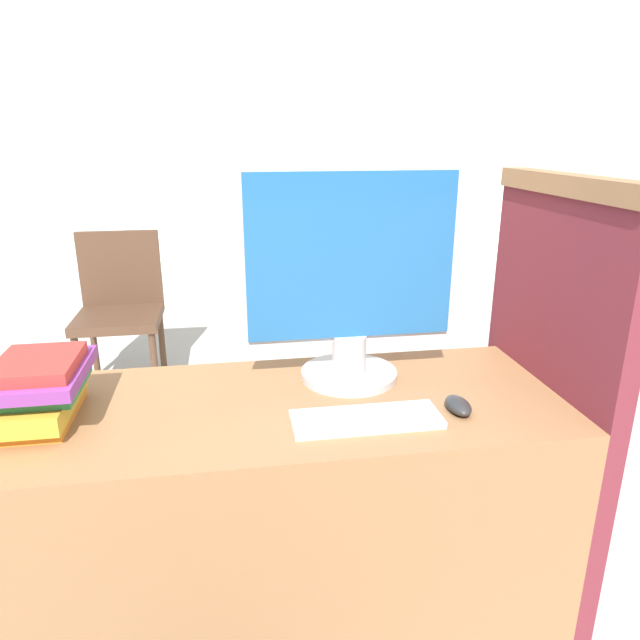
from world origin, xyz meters
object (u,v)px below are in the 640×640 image
(keyboard, at_px, (366,419))
(far_chair, at_px, (120,302))
(mouse, at_px, (458,405))
(book_stack, at_px, (38,389))
(monitor, at_px, (350,279))

(keyboard, relative_size, far_chair, 0.40)
(far_chair, bearing_deg, mouse, -50.40)
(mouse, distance_m, book_stack, 0.96)
(monitor, relative_size, far_chair, 0.66)
(mouse, height_order, far_chair, far_chair)
(mouse, bearing_deg, monitor, 132.00)
(monitor, bearing_deg, mouse, -48.00)
(mouse, bearing_deg, keyboard, -175.71)
(mouse, distance_m, far_chair, 2.31)
(monitor, bearing_deg, keyboard, -93.06)
(monitor, xyz_separation_m, keyboard, (-0.01, -0.25, -0.26))
(keyboard, distance_m, far_chair, 2.22)
(book_stack, relative_size, far_chair, 0.32)
(monitor, xyz_separation_m, mouse, (0.21, -0.24, -0.26))
(monitor, relative_size, book_stack, 2.06)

